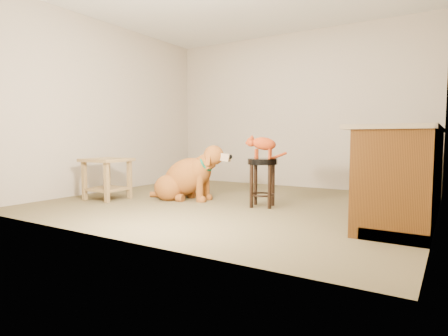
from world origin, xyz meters
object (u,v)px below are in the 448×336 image
Objects in this scene: padded_stool at (262,173)px; wood_stool at (406,170)px; side_table at (107,172)px; golden_retriever at (187,178)px; tabby_kitten at (262,144)px.

padded_stool is 2.22m from wood_stool.
golden_retriever is at bearing 30.39° from side_table.
padded_stool is 1.10m from golden_retriever.
side_table is 2.14m from tabby_kitten.
golden_retriever is (0.93, 0.54, -0.07)m from side_table.
tabby_kitten is (-0.01, -0.00, 0.34)m from padded_stool.
padded_stool is 0.79× the size of wood_stool.
wood_stool is at bearing 37.24° from tabby_kitten.
tabby_kitten is (2.01, 0.61, 0.39)m from side_table.
wood_stool is at bearing 26.05° from golden_retriever.
tabby_kitten reaches higher than golden_retriever.
side_table is at bearing -177.03° from tabby_kitten.
wood_stool is at bearing 34.50° from side_table.
padded_stool reaches higher than side_table.
side_table is at bearing -159.50° from golden_retriever.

